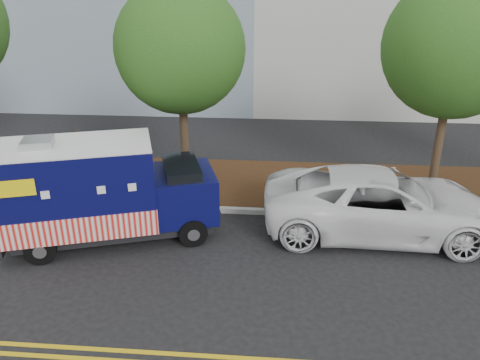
{
  "coord_description": "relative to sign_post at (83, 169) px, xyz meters",
  "views": [
    {
      "loc": [
        3.26,
        -11.01,
        6.28
      ],
      "look_at": [
        2.29,
        0.6,
        1.4
      ],
      "focal_mm": 35.0,
      "sensor_mm": 36.0,
      "label": 1
    }
  ],
  "objects": [
    {
      "name": "ground",
      "position": [
        2.5,
        -1.55,
        -1.2
      ],
      "size": [
        120.0,
        120.0,
        0.0
      ],
      "primitive_type": "plane",
      "color": "black",
      "rests_on": "ground"
    },
    {
      "name": "curb",
      "position": [
        2.5,
        -0.15,
        -1.12
      ],
      "size": [
        120.0,
        0.18,
        0.15
      ],
      "primitive_type": "cube",
      "color": "#9E9E99",
      "rests_on": "ground"
    },
    {
      "name": "mulch_strip",
      "position": [
        2.5,
        1.95,
        -1.12
      ],
      "size": [
        120.0,
        4.0,
        0.15
      ],
      "primitive_type": "cube",
      "color": "#32190E",
      "rests_on": "ground"
    },
    {
      "name": "centerline_near",
      "position": [
        2.5,
        -6.0,
        -1.19
      ],
      "size": [
        120.0,
        0.1,
        0.01
      ],
      "primitive_type": "cube",
      "color": "gold",
      "rests_on": "ground"
    },
    {
      "name": "centerline_far",
      "position": [
        2.5,
        -6.25,
        -1.19
      ],
      "size": [
        120.0,
        0.1,
        0.01
      ],
      "primitive_type": "cube",
      "color": "gold",
      "rests_on": "ground"
    },
    {
      "name": "tree_b",
      "position": [
        2.9,
        1.08,
        3.37
      ],
      "size": [
        3.77,
        3.77,
        6.47
      ],
      "color": "#38281C",
      "rests_on": "ground"
    },
    {
      "name": "tree_c",
      "position": [
        10.7,
        1.55,
        3.44
      ],
      "size": [
        4.1,
        4.1,
        6.7
      ],
      "color": "#38281C",
      "rests_on": "ground"
    },
    {
      "name": "sign_post",
      "position": [
        0.0,
        0.0,
        0.0
      ],
      "size": [
        0.06,
        0.06,
        2.4
      ],
      "primitive_type": "cube",
      "color": "#473828",
      "rests_on": "ground"
    },
    {
      "name": "food_truck",
      "position": [
        1.25,
        -1.94,
        0.1
      ],
      "size": [
        5.78,
        3.53,
        2.87
      ],
      "rotation": [
        0.0,
        0.0,
        0.31
      ],
      "color": "black",
      "rests_on": "ground"
    },
    {
      "name": "white_car",
      "position": [
        8.59,
        -0.96,
        -0.33
      ],
      "size": [
        6.32,
        3.02,
        1.74
      ],
      "primitive_type": "imported",
      "rotation": [
        0.0,
        0.0,
        1.55
      ],
      "color": "white",
      "rests_on": "ground"
    }
  ]
}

